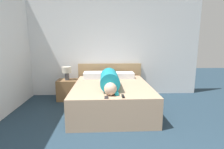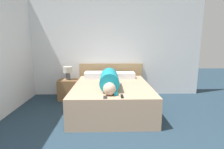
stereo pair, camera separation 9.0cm
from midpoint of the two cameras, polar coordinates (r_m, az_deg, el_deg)
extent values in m
cube|color=white|center=(4.80, -1.45, 8.70)|extent=(5.17, 0.06, 2.60)
cube|color=tan|center=(3.82, 0.63, -7.43)|extent=(1.60, 1.95, 0.56)
cube|color=tan|center=(4.84, 0.21, -1.58)|extent=(1.72, 0.04, 0.88)
cube|color=brown|center=(4.63, -13.40, -4.76)|extent=(0.49, 0.41, 0.52)
cylinder|color=#4C4C51|center=(4.55, -13.60, -0.50)|extent=(0.11, 0.11, 0.18)
cylinder|color=beige|center=(4.52, -13.69, 1.58)|extent=(0.23, 0.23, 0.15)
sphere|color=#DBB293|center=(3.01, 0.04, -4.71)|extent=(0.22, 0.22, 0.22)
cylinder|color=teal|center=(3.41, -0.12, -1.68)|extent=(0.36, 0.73, 0.36)
cylinder|color=#47567A|center=(4.20, -0.34, -0.33)|extent=(0.21, 0.86, 0.21)
cylinder|color=teal|center=(3.08, 2.03, -5.81)|extent=(0.07, 0.22, 0.07)
cube|color=white|center=(4.44, -4.58, -0.14)|extent=(0.58, 0.36, 0.15)
cube|color=white|center=(4.45, 4.40, -0.20)|extent=(0.55, 0.36, 0.13)
cube|color=black|center=(2.94, 4.15, -7.12)|extent=(0.04, 0.15, 0.02)
cube|color=black|center=(2.91, -1.33, -7.44)|extent=(0.06, 0.13, 0.01)
camera|label=1|loc=(0.05, -89.27, 0.14)|focal=28.00mm
camera|label=2|loc=(0.05, 90.73, -0.14)|focal=28.00mm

